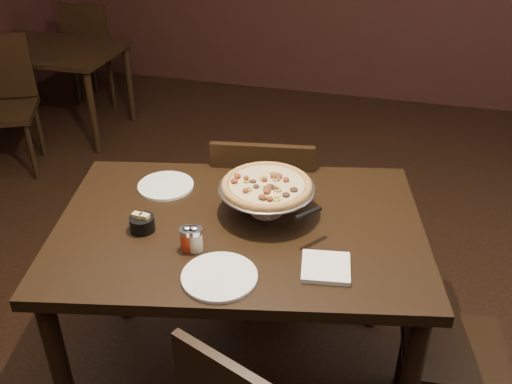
# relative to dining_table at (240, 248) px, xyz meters

# --- Properties ---
(room) EXTENTS (6.04, 7.04, 2.84)m
(room) POSITION_rel_dining_table_xyz_m (0.11, -0.03, 0.67)
(room) COLOR black
(room) RESTS_ON ground
(dining_table) EXTENTS (1.50, 1.15, 0.84)m
(dining_table) POSITION_rel_dining_table_xyz_m (0.00, 0.00, 0.00)
(dining_table) COLOR black
(dining_table) RESTS_ON ground
(background_table) EXTENTS (1.09, 0.73, 0.68)m
(background_table) POSITION_rel_dining_table_xyz_m (-2.16, 2.11, -0.14)
(background_table) COLOR black
(background_table) RESTS_ON ground
(pizza_stand) EXTENTS (0.36, 0.36, 0.15)m
(pizza_stand) POSITION_rel_dining_table_xyz_m (0.08, 0.09, 0.23)
(pizza_stand) COLOR #B4B4BB
(pizza_stand) RESTS_ON dining_table
(parmesan_shaker) EXTENTS (0.06, 0.06, 0.10)m
(parmesan_shaker) POSITION_rel_dining_table_xyz_m (-0.10, -0.19, 0.16)
(parmesan_shaker) COLOR beige
(parmesan_shaker) RESTS_ON dining_table
(pepper_flake_shaker) EXTENTS (0.05, 0.05, 0.10)m
(pepper_flake_shaker) POSITION_rel_dining_table_xyz_m (-0.13, -0.19, 0.16)
(pepper_flake_shaker) COLOR maroon
(pepper_flake_shaker) RESTS_ON dining_table
(packet_caddy) EXTENTS (0.09, 0.09, 0.07)m
(packet_caddy) POSITION_rel_dining_table_xyz_m (-0.33, -0.13, 0.14)
(packet_caddy) COLOR black
(packet_caddy) RESTS_ON dining_table
(napkin_stack) EXTENTS (0.18, 0.18, 0.02)m
(napkin_stack) POSITION_rel_dining_table_xyz_m (0.35, -0.18, 0.12)
(napkin_stack) COLOR white
(napkin_stack) RESTS_ON dining_table
(plate_left) EXTENTS (0.23, 0.23, 0.01)m
(plate_left) POSITION_rel_dining_table_xyz_m (-0.36, 0.18, 0.12)
(plate_left) COLOR white
(plate_left) RESTS_ON dining_table
(plate_near) EXTENTS (0.25, 0.25, 0.01)m
(plate_near) POSITION_rel_dining_table_xyz_m (0.02, -0.31, 0.12)
(plate_near) COLOR white
(plate_near) RESTS_ON dining_table
(serving_spatula) EXTENTS (0.14, 0.14, 0.02)m
(serving_spatula) POSITION_rel_dining_table_xyz_m (0.26, -0.04, 0.23)
(serving_spatula) COLOR #B4B4BB
(serving_spatula) RESTS_ON pizza_stand
(chair_far) EXTENTS (0.51, 0.51, 0.95)m
(chair_far) POSITION_rel_dining_table_xyz_m (-0.04, 0.55, -0.21)
(chair_far) COLOR black
(chair_far) RESTS_ON ground
(chair_side) EXTENTS (0.41, 0.41, 0.81)m
(chair_side) POSITION_rel_dining_table_xyz_m (0.77, 0.02, -0.28)
(chair_side) COLOR black
(chair_side) RESTS_ON ground
(bg_chair_far) EXTENTS (0.44, 0.44, 0.89)m
(bg_chair_far) POSITION_rel_dining_table_xyz_m (-2.12, 2.72, -0.24)
(bg_chair_far) COLOR black
(bg_chair_far) RESTS_ON ground
(bg_chair_near) EXTENTS (0.57, 0.57, 0.93)m
(bg_chair_near) POSITION_rel_dining_table_xyz_m (-2.15, 1.48, -0.22)
(bg_chair_near) COLOR black
(bg_chair_near) RESTS_ON ground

